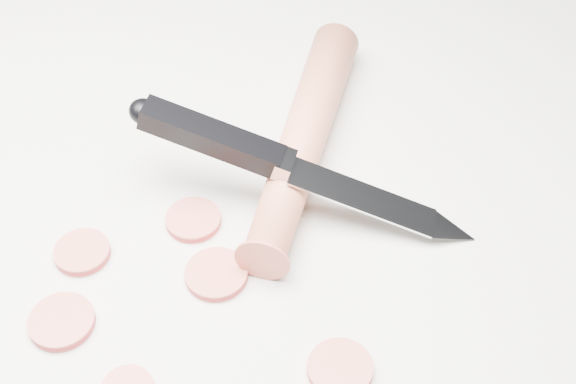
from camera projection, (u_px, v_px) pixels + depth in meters
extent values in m
plane|color=silver|center=(191.00, 230.00, 0.53)|extent=(2.40, 2.40, 0.00)
cylinder|color=#D76644|center=(304.00, 137.00, 0.57)|extent=(0.12, 0.22, 0.03)
cylinder|color=#C95643|center=(62.00, 322.00, 0.48)|extent=(0.04, 0.04, 0.01)
cylinder|color=#C95643|center=(82.00, 252.00, 0.52)|extent=(0.04, 0.04, 0.01)
cylinder|color=#C95643|center=(340.00, 369.00, 0.46)|extent=(0.04, 0.04, 0.01)
cylinder|color=#C95643|center=(193.00, 220.00, 0.53)|extent=(0.04, 0.04, 0.01)
cylinder|color=#C95643|center=(216.00, 274.00, 0.50)|extent=(0.04, 0.04, 0.01)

